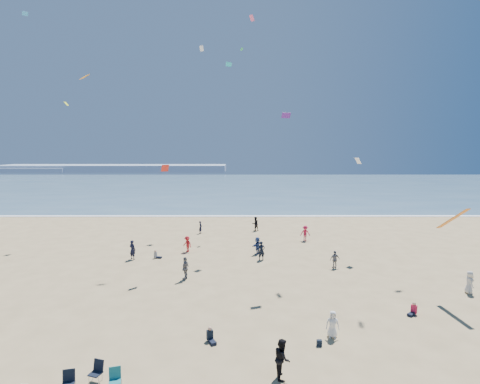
{
  "coord_description": "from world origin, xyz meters",
  "views": [
    {
      "loc": [
        1.97,
        -14.47,
        10.73
      ],
      "look_at": [
        2.0,
        8.0,
        8.17
      ],
      "focal_mm": 28.0,
      "sensor_mm": 36.0,
      "label": 1
    }
  ],
  "objects": [
    {
      "name": "surf_line",
      "position": [
        0.0,
        45.0,
        0.04
      ],
      "size": [
        220.0,
        1.2,
        0.08
      ],
      "primitive_type": "cube",
      "color": "white",
      "rests_on": "ground"
    },
    {
      "name": "black_backpack",
      "position": [
        -3.74,
        1.31,
        0.19
      ],
      "size": [
        0.3,
        0.22,
        0.38
      ],
      "primitive_type": "cube",
      "color": "black",
      "rests_on": "ground"
    },
    {
      "name": "chair_cluster",
      "position": [
        -4.62,
        1.25,
        0.5
      ],
      "size": [
        2.73,
        1.54,
        1.0
      ],
      "color": "black",
      "rests_on": "ground"
    },
    {
      "name": "seated_group",
      "position": [
        3.99,
        6.36,
        0.42
      ],
      "size": [
        20.7,
        27.02,
        0.84
      ],
      "color": "silver",
      "rests_on": "ground"
    },
    {
      "name": "headland_far",
      "position": [
        -60.0,
        170.0,
        1.6
      ],
      "size": [
        110.0,
        20.0,
        3.2
      ],
      "primitive_type": "cube",
      "color": "#7A8EA8",
      "rests_on": "ground"
    },
    {
      "name": "navy_bag",
      "position": [
        6.35,
        4.96,
        0.17
      ],
      "size": [
        0.28,
        0.18,
        0.34
      ],
      "primitive_type": "cube",
      "color": "black",
      "rests_on": "ground"
    },
    {
      "name": "headland_near",
      "position": [
        -100.0,
        165.0,
        1.0
      ],
      "size": [
        40.0,
        14.0,
        2.0
      ],
      "primitive_type": "cube",
      "color": "#7A8EA8",
      "rests_on": "ground"
    },
    {
      "name": "ocean",
      "position": [
        0.0,
        95.0,
        0.03
      ],
      "size": [
        220.0,
        100.0,
        0.06
      ],
      "primitive_type": "cube",
      "color": "#476B84",
      "rests_on": "ground"
    },
    {
      "name": "kites_aloft",
      "position": [
        10.06,
        13.45,
        15.61
      ],
      "size": [
        40.37,
        40.32,
        30.37
      ],
      "color": "#25BBCF",
      "rests_on": "ground"
    },
    {
      "name": "standing_flyers",
      "position": [
        3.94,
        18.1,
        0.87
      ],
      "size": [
        32.24,
        37.42,
        1.91
      ],
      "color": "black",
      "rests_on": "ground"
    }
  ]
}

